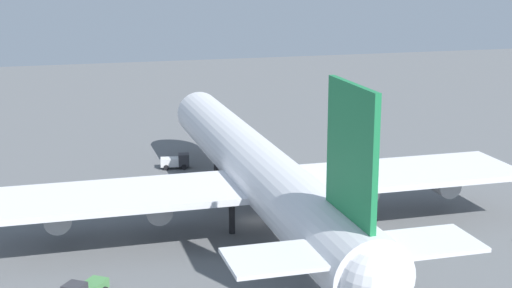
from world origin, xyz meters
name	(u,v)px	position (x,y,z in m)	size (l,w,h in m)	color
ground_plane	(256,221)	(0.00, 0.00, 0.00)	(289.68, 289.68, 0.00)	slate
cargo_airplane	(257,169)	(-0.28, 0.00, 6.35)	(72.42, 61.13, 20.67)	silver
catering_truck	(176,161)	(25.33, 5.09, 1.06)	(2.75, 4.40, 2.13)	#333338
safety_cone_nose	(213,151)	(32.59, -2.06, 0.39)	(0.54, 0.54, 0.77)	orange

